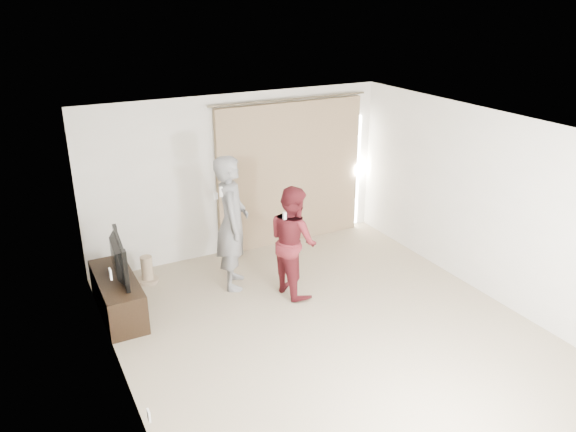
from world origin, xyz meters
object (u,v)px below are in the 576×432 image
object	(u,v)px
person_man	(232,223)
tv_console	(118,296)
tv	(113,258)
person_woman	(293,241)

from	to	relation	value
person_man	tv_console	bearing A→B (deg)	-178.72
tv_console	tv	size ratio (longest dim) A/B	1.43
person_man	person_woman	size ratio (longest dim) A/B	1.24
tv	person_woman	xyz separation A→B (m)	(2.35, -0.54, -0.02)
tv_console	person_woman	distance (m)	2.47
tv_console	tv	bearing A→B (deg)	0.00
tv_console	person_man	bearing A→B (deg)	1.28
tv_console	tv	world-z (taller)	tv
tv_console	person_woman	size ratio (longest dim) A/B	0.88
tv	person_woman	size ratio (longest dim) A/B	0.61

